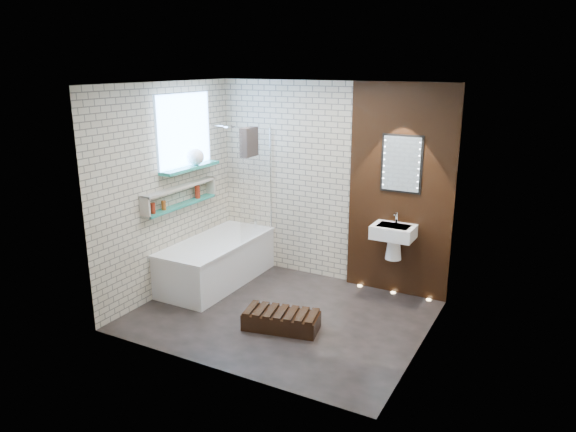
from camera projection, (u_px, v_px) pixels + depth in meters
The scene contains 15 objects.
ground at pixel (282, 314), 6.22m from camera, with size 3.20×3.20×0.00m, color black.
room_shell at pixel (282, 206), 5.86m from camera, with size 3.24×3.20×2.60m.
walnut_panel at pixel (401, 192), 6.50m from camera, with size 1.30×0.06×2.60m, color black.
clerestory_window at pixel (185, 138), 6.70m from camera, with size 0.18×1.00×0.94m.
display_niche at pixel (180, 196), 6.71m from camera, with size 0.14×1.30×0.26m.
bathtub at pixel (217, 261), 7.07m from camera, with size 0.79×1.74×0.70m.
bath_screen at pixel (256, 184), 7.01m from camera, with size 0.01×0.78×1.40m, color white.
towel at pixel (249, 142), 6.72m from camera, with size 0.11×0.28×0.36m, color black.
shower_head at pixel (230, 126), 7.06m from camera, with size 0.18×0.18×0.02m, color silver.
washbasin at pixel (393, 236), 6.48m from camera, with size 0.50×0.36×0.58m.
led_mirror at pixel (401, 164), 6.37m from camera, with size 0.50×0.02×0.70m.
walnut_step at pixel (281, 321), 5.86m from camera, with size 0.81×0.36×0.18m, color black.
niche_bottles at pixel (180, 199), 6.70m from camera, with size 0.07×0.91×0.17m.
sill_vases at pixel (196, 157), 6.83m from camera, with size 0.21×0.21×0.21m.
floor_uplights at pixel (393, 292), 6.80m from camera, with size 0.96×0.06×0.01m.
Camera 1 is at (2.74, -4.95, 2.81)m, focal length 33.49 mm.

